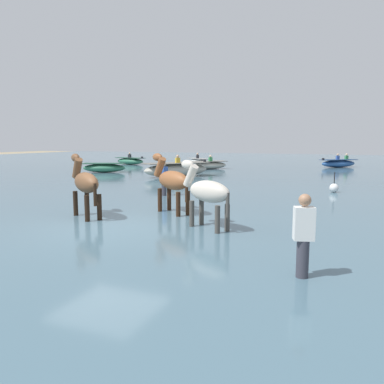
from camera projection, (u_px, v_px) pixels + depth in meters
ground_plane at (108, 236)px, 9.88m from camera, size 120.00×120.00×0.00m
water_surface at (225, 187)px, 19.00m from camera, size 90.00×90.00×0.26m
horse_lead_chestnut at (172, 182)px, 11.55m from camera, size 1.79×1.26×2.06m
horse_trailing_pinto at (207, 193)px, 9.52m from camera, size 1.73×1.12×1.95m
horse_flank_bay at (85, 184)px, 10.88m from camera, size 1.77×1.32×2.07m
boat_far_offshore at (198, 162)px, 33.63m from camera, size 2.92×2.85×1.09m
boat_mid_outer at (104, 168)px, 26.29m from camera, size 3.10×2.11×0.64m
boat_distant_west at (338, 163)px, 31.20m from camera, size 3.09×2.95×1.11m
boat_near_port at (210, 165)px, 29.21m from camera, size 2.68×2.74×1.10m
boat_far_inshore at (130, 161)px, 34.88m from camera, size 3.22×1.68×1.10m
boat_distant_east at (176, 170)px, 23.11m from camera, size 3.75×4.18×1.34m
person_wading_mid at (164, 180)px, 15.22m from camera, size 0.23×0.34×1.63m
person_wading_close at (303, 241)px, 6.11m from camera, size 0.37×0.29×1.63m
channel_buoy at (334, 188)px, 16.22m from camera, size 0.38×0.38×0.87m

